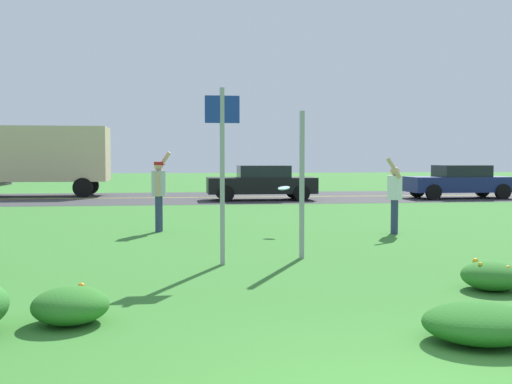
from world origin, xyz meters
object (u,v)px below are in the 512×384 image
object	(u,v)px
sign_post_by_roadside	(302,185)
frisbee_pale_blue	(284,188)
car_navy_leftmost	(460,181)
person_catcher_white_shirt	(395,193)
car_black_center_left	(262,182)
person_thrower_red_cap_gray_shirt	(159,189)
sign_post_near_path	(222,159)
box_truck_silver	(37,157)

from	to	relation	value
sign_post_by_roadside	frisbee_pale_blue	distance (m)	3.61
frisbee_pale_blue	car_navy_leftmost	world-z (taller)	car_navy_leftmost
person_catcher_white_shirt	car_black_center_left	size ratio (longest dim) A/B	0.39
car_navy_leftmost	car_black_center_left	distance (m)	8.74
sign_post_by_roadside	person_thrower_red_cap_gray_shirt	bearing A→B (deg)	120.92
person_thrower_red_cap_gray_shirt	person_catcher_white_shirt	bearing A→B (deg)	-11.11
person_catcher_white_shirt	car_black_center_left	bearing A→B (deg)	96.87
frisbee_pale_blue	car_black_center_left	distance (m)	11.61
sign_post_near_path	person_thrower_red_cap_gray_shirt	bearing A→B (deg)	103.53
sign_post_by_roadside	car_black_center_left	world-z (taller)	sign_post_by_roadside
person_thrower_red_cap_gray_shirt	frisbee_pale_blue	bearing A→B (deg)	-13.41
car_navy_leftmost	car_black_center_left	xyz separation A→B (m)	(-8.74, 0.00, 0.00)
sign_post_by_roadside	person_catcher_white_shirt	size ratio (longest dim) A/B	1.45
sign_post_near_path	car_navy_leftmost	world-z (taller)	sign_post_near_path
sign_post_by_roadside	frisbee_pale_blue	xyz separation A→B (m)	(0.32, 3.59, -0.23)
car_navy_leftmost	sign_post_near_path	bearing A→B (deg)	-126.49
sign_post_by_roadside	car_navy_leftmost	xyz separation A→B (m)	(10.15, 15.15, -0.54)
sign_post_by_roadside	frisbee_pale_blue	world-z (taller)	sign_post_by_roadside
person_thrower_red_cap_gray_shirt	car_black_center_left	world-z (taller)	person_thrower_red_cap_gray_shirt
person_thrower_red_cap_gray_shirt	person_catcher_white_shirt	distance (m)	5.51
person_catcher_white_shirt	car_navy_leftmost	world-z (taller)	person_catcher_white_shirt
frisbee_pale_blue	box_truck_silver	bearing A→B (deg)	119.61
person_thrower_red_cap_gray_shirt	frisbee_pale_blue	world-z (taller)	person_thrower_red_cap_gray_shirt
sign_post_near_path	frisbee_pale_blue	world-z (taller)	sign_post_near_path
sign_post_near_path	car_black_center_left	size ratio (longest dim) A/B	0.64
person_thrower_red_cap_gray_shirt	car_navy_leftmost	world-z (taller)	person_thrower_red_cap_gray_shirt
sign_post_by_roadside	person_catcher_white_shirt	xyz separation A→B (m)	(2.84, 3.22, -0.35)
person_catcher_white_shirt	frisbee_pale_blue	world-z (taller)	person_catcher_white_shirt
car_black_center_left	frisbee_pale_blue	bearing A→B (deg)	-95.39
person_catcher_white_shirt	box_truck_silver	size ratio (longest dim) A/B	0.26
sign_post_near_path	sign_post_by_roadside	world-z (taller)	sign_post_near_path
person_catcher_white_shirt	car_navy_leftmost	xyz separation A→B (m)	(7.30, 11.93, -0.19)
frisbee_pale_blue	person_thrower_red_cap_gray_shirt	bearing A→B (deg)	166.59
person_catcher_white_shirt	sign_post_by_roadside	bearing A→B (deg)	-131.48
sign_post_near_path	person_catcher_white_shirt	distance (m)	5.70
car_black_center_left	car_navy_leftmost	bearing A→B (deg)	0.00
person_thrower_red_cap_gray_shirt	car_black_center_left	size ratio (longest dim) A/B	0.42
sign_post_near_path	person_catcher_white_shirt	xyz separation A→B (m)	(4.26, 3.70, -0.80)
person_catcher_white_shirt	frisbee_pale_blue	bearing A→B (deg)	171.56
sign_post_by_roadside	frisbee_pale_blue	size ratio (longest dim) A/B	9.07
person_thrower_red_cap_gray_shirt	car_navy_leftmost	size ratio (longest dim) A/B	0.42
person_catcher_white_shirt	box_truck_silver	bearing A→B (deg)	125.53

